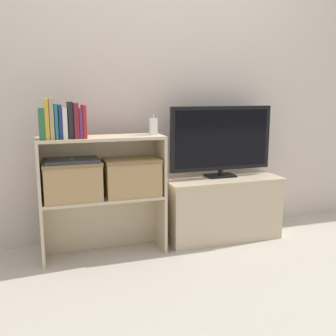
# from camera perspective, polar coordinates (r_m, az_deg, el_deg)

# --- Properties ---
(ground_plane) EXTENTS (16.00, 16.00, 0.00)m
(ground_plane) POSITION_cam_1_polar(r_m,az_deg,el_deg) (2.86, 0.84, -12.18)
(ground_plane) COLOR #BCB2A3
(wall_back) EXTENTS (10.00, 0.05, 2.40)m
(wall_back) POSITION_cam_1_polar(r_m,az_deg,el_deg) (3.07, -1.98, 12.40)
(wall_back) COLOR beige
(wall_back) RESTS_ON ground_plane
(tv_stand) EXTENTS (0.89, 0.45, 0.48)m
(tv_stand) POSITION_cam_1_polar(r_m,az_deg,el_deg) (3.13, 7.48, -5.53)
(tv_stand) COLOR #CCB793
(tv_stand) RESTS_ON ground_plane
(tv) EXTENTS (0.81, 0.14, 0.54)m
(tv) POSITION_cam_1_polar(r_m,az_deg,el_deg) (3.02, 7.74, 4.11)
(tv) COLOR black
(tv) RESTS_ON tv_stand
(bookshelf_lower_tier) EXTENTS (0.84, 0.26, 0.42)m
(bookshelf_lower_tier) POSITION_cam_1_polar(r_m,az_deg,el_deg) (2.83, -9.45, -6.89)
(bookshelf_lower_tier) COLOR #CCB793
(bookshelf_lower_tier) RESTS_ON ground_plane
(bookshelf_upper_tier) EXTENTS (0.84, 0.26, 0.42)m
(bookshelf_upper_tier) POSITION_cam_1_polar(r_m,az_deg,el_deg) (2.73, -9.73, 1.44)
(bookshelf_upper_tier) COLOR #CCB793
(bookshelf_upper_tier) RESTS_ON bookshelf_lower_tier
(book_forest) EXTENTS (0.04, 0.15, 0.19)m
(book_forest) POSITION_cam_1_polar(r_m,az_deg,el_deg) (2.59, -17.88, 6.11)
(book_forest) COLOR #286638
(book_forest) RESTS_ON bookshelf_upper_tier
(book_mustard) EXTENTS (0.02, 0.15, 0.25)m
(book_mustard) POSITION_cam_1_polar(r_m,az_deg,el_deg) (2.59, -17.20, 6.81)
(book_mustard) COLOR gold
(book_mustard) RESTS_ON bookshelf_upper_tier
(book_tan) EXTENTS (0.02, 0.16, 0.26)m
(book_tan) POSITION_cam_1_polar(r_m,az_deg,el_deg) (2.59, -16.58, 6.90)
(book_tan) COLOR tan
(book_tan) RESTS_ON bookshelf_upper_tier
(book_teal) EXTENTS (0.02, 0.14, 0.22)m
(book_teal) POSITION_cam_1_polar(r_m,az_deg,el_deg) (2.59, -15.95, 6.54)
(book_teal) COLOR #1E7075
(book_teal) RESTS_ON bookshelf_upper_tier
(book_navy) EXTENTS (0.02, 0.13, 0.21)m
(book_navy) POSITION_cam_1_polar(r_m,az_deg,el_deg) (2.60, -15.39, 6.49)
(book_navy) COLOR navy
(book_navy) RESTS_ON bookshelf_upper_tier
(book_ivory) EXTENTS (0.03, 0.14, 0.20)m
(book_ivory) POSITION_cam_1_polar(r_m,az_deg,el_deg) (2.60, -14.80, 6.32)
(book_ivory) COLOR silver
(book_ivory) RESTS_ON bookshelf_upper_tier
(book_charcoal) EXTENTS (0.03, 0.12, 0.23)m
(book_charcoal) POSITION_cam_1_polar(r_m,az_deg,el_deg) (2.60, -14.00, 6.76)
(book_charcoal) COLOR #232328
(book_charcoal) RESTS_ON bookshelf_upper_tier
(book_maroon) EXTENTS (0.03, 0.15, 0.22)m
(book_maroon) POSITION_cam_1_polar(r_m,az_deg,el_deg) (2.60, -13.26, 6.71)
(book_maroon) COLOR maroon
(book_maroon) RESTS_ON bookshelf_upper_tier
(book_plum) EXTENTS (0.02, 0.13, 0.19)m
(book_plum) POSITION_cam_1_polar(r_m,az_deg,el_deg) (2.61, -12.62, 6.36)
(book_plum) COLOR #6B2D66
(book_plum) RESTS_ON bookshelf_upper_tier
(book_crimson) EXTENTS (0.02, 0.14, 0.21)m
(book_crimson) POSITION_cam_1_polar(r_m,az_deg,el_deg) (2.61, -12.12, 6.63)
(book_crimson) COLOR #B22328
(book_crimson) RESTS_ON bookshelf_upper_tier
(baby_monitor) EXTENTS (0.05, 0.03, 0.14)m
(baby_monitor) POSITION_cam_1_polar(r_m,az_deg,el_deg) (2.73, -2.12, 6.02)
(baby_monitor) COLOR white
(baby_monitor) RESTS_ON bookshelf_upper_tier
(storage_basket_left) EXTENTS (0.38, 0.23, 0.26)m
(storage_basket_left) POSITION_cam_1_polar(r_m,az_deg,el_deg) (2.67, -13.70, -1.65)
(storage_basket_left) COLOR tan
(storage_basket_left) RESTS_ON bookshelf_lower_tier
(storage_basket_right) EXTENTS (0.38, 0.23, 0.26)m
(storage_basket_right) POSITION_cam_1_polar(r_m,az_deg,el_deg) (2.73, -5.24, -1.12)
(storage_basket_right) COLOR tan
(storage_basket_right) RESTS_ON bookshelf_lower_tier
(laptop) EXTENTS (0.34, 0.21, 0.02)m
(laptop) POSITION_cam_1_polar(r_m,az_deg,el_deg) (2.64, -13.82, 1.05)
(laptop) COLOR #2D2D33
(laptop) RESTS_ON storage_basket_left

